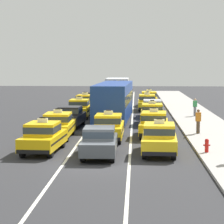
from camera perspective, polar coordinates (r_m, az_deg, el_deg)
ground_plane at (r=23.83m, az=-1.85°, el=-6.11°), size 160.00×160.00×0.00m
lane_stripe_left_center at (r=43.66m, az=-1.83°, el=-0.69°), size 0.14×80.00×0.01m
lane_stripe_center_right at (r=43.52m, az=2.37°, el=-0.72°), size 0.14×80.00×0.01m
sidewalk_curb at (r=38.91m, az=10.60°, el=-1.47°), size 4.00×90.00×0.15m
taxi_left_nearest at (r=27.10m, az=-7.98°, el=-2.83°), size 2.05×4.65×1.96m
taxi_left_second at (r=32.08m, az=-6.27°, el=-1.48°), size 1.87×4.58×1.96m
sedan_left_third at (r=37.61m, az=-4.84°, el=-0.45°), size 2.01×4.40×1.58m
taxi_left_fourth at (r=43.71m, az=-3.80°, el=0.46°), size 1.83×4.57×1.96m
taxi_left_fifth at (r=49.98m, az=-3.12°, el=1.12°), size 2.01×4.63×1.96m
sedan_left_sixth at (r=55.87m, az=-2.49°, el=1.58°), size 1.81×4.32×1.58m
sedan_center_nearest at (r=25.53m, az=-1.48°, el=-3.37°), size 1.80×4.32×1.58m
taxi_center_second at (r=30.98m, az=-0.41°, el=-1.71°), size 1.87×4.58×1.96m
bus_center_third at (r=40.55m, az=0.24°, el=1.39°), size 2.97×11.29×3.22m
box_truck_center_fourth at (r=52.49m, az=0.67°, el=2.34°), size 2.32×6.97×3.27m
taxi_right_nearest at (r=26.43m, az=5.50°, el=-3.02°), size 2.01×4.63×1.96m
taxi_right_second at (r=32.63m, az=4.89°, el=-1.35°), size 2.10×4.66×1.96m
taxi_right_third at (r=39.08m, az=4.68°, el=-0.18°), size 1.93×4.61×1.96m
sedan_right_fourth at (r=44.33m, az=4.69°, el=0.48°), size 1.79×4.31×1.58m
taxi_right_fifth at (r=50.32m, az=4.09°, el=1.15°), size 1.86×4.57×1.96m
taxi_right_sixth at (r=55.76m, az=4.31°, el=1.59°), size 1.82×4.56×1.96m
pedestrian_near_crosswalk at (r=44.45m, az=9.61°, el=0.56°), size 0.36×0.24×1.57m
pedestrian_mid_block at (r=33.49m, az=9.98°, el=-1.06°), size 0.36×0.24×1.63m
fire_hydrant at (r=26.59m, az=10.95°, el=-3.77°), size 0.36×0.22×0.73m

